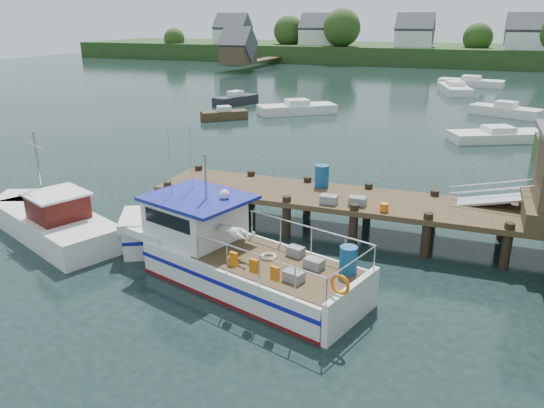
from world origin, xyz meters
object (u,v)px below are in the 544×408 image
(moored_far, at_px, (471,82))
(work_boat, at_px, (51,220))
(moored_rowboat, at_px, (224,114))
(moored_c, at_px, (498,136))
(moored_d, at_px, (455,88))
(moored_b, at_px, (505,111))
(lobster_boat, at_px, (223,252))
(dock, at_px, (496,190))
(moored_e, at_px, (236,99))
(moored_a, at_px, (297,108))

(moored_far, bearing_deg, work_boat, -111.85)
(moored_far, bearing_deg, moored_rowboat, -128.78)
(moored_rowboat, relative_size, moored_c, 0.54)
(work_boat, bearing_deg, moored_d, 98.95)
(moored_far, bearing_deg, moored_d, -110.54)
(moored_b, bearing_deg, lobster_boat, -117.25)
(moored_far, xyz_separation_m, moored_d, (-1.53, -6.55, -0.00))
(dock, relative_size, moored_b, 2.86)
(dock, height_order, moored_far, dock)
(moored_e, bearing_deg, moored_a, -9.02)
(dock, relative_size, moored_c, 2.53)
(dock, distance_m, moored_c, 18.95)
(moored_rowboat, bearing_deg, moored_c, -12.89)
(work_boat, xyz_separation_m, moored_e, (-6.53, 31.12, -0.15))
(dock, xyz_separation_m, moored_a, (-14.89, 24.10, -1.80))
(moored_e, bearing_deg, moored_rowboat, -60.00)
(work_boat, height_order, moored_a, work_boat)
(moored_rowboat, bearing_deg, lobster_boat, -75.29)
(moored_rowboat, relative_size, moored_far, 0.48)
(moored_far, distance_m, moored_c, 30.37)
(moored_far, bearing_deg, moored_e, -139.72)
(moored_rowboat, distance_m, moored_a, 6.47)
(moored_far, height_order, moored_a, moored_far)
(moored_b, xyz_separation_m, moored_d, (-4.58, 13.55, 0.00))
(dock, distance_m, work_boat, 15.95)
(lobster_boat, bearing_deg, moored_rowboat, 132.86)
(moored_d, height_order, moored_e, moored_e)
(moored_e, bearing_deg, moored_d, 52.53)
(work_boat, bearing_deg, moored_rowboat, 123.68)
(lobster_boat, height_order, work_boat, lobster_boat)
(dock, bearing_deg, moored_far, 91.77)
(moored_a, relative_size, moored_d, 0.86)
(dock, xyz_separation_m, moored_d, (-3.05, 42.58, -1.79))
(work_boat, distance_m, moored_rowboat, 24.26)
(work_boat, distance_m, moored_b, 37.31)
(moored_rowboat, xyz_separation_m, moored_b, (21.07, 9.43, 0.06))
(moored_a, distance_m, moored_e, 7.44)
(lobster_boat, relative_size, moored_d, 1.25)
(work_boat, bearing_deg, lobster_boat, 18.12)
(moored_b, distance_m, moored_d, 14.30)
(moored_far, xyz_separation_m, moored_a, (-13.37, -25.02, -0.01))
(moored_c, xyz_separation_m, moored_d, (-3.78, 23.74, 0.09))
(moored_c, relative_size, moored_d, 0.87)
(dock, bearing_deg, moored_d, 94.10)
(lobster_boat, distance_m, moored_c, 25.33)
(work_boat, relative_size, moored_far, 0.96)
(work_boat, bearing_deg, dock, 39.24)
(moored_d, distance_m, moored_e, 24.49)
(lobster_boat, xyz_separation_m, moored_far, (6.31, 54.12, -0.38))
(moored_rowboat, height_order, moored_b, moored_b)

